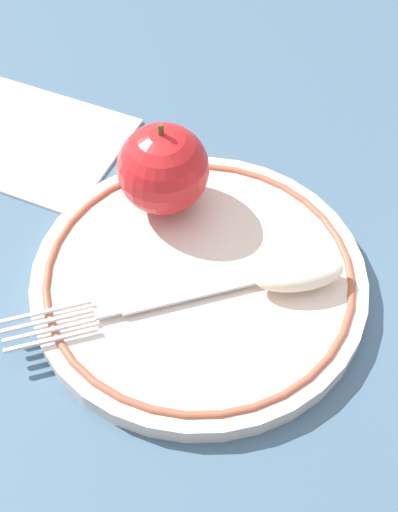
% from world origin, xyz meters
% --- Properties ---
extents(ground_plane, '(2.00, 2.00, 0.00)m').
position_xyz_m(ground_plane, '(0.00, 0.00, 0.00)').
color(ground_plane, '#3D566D').
extents(plate, '(0.25, 0.25, 0.02)m').
position_xyz_m(plate, '(-0.01, -0.01, 0.01)').
color(plate, beige).
rests_on(plate, ground_plane).
extents(apple_red_whole, '(0.07, 0.07, 0.08)m').
position_xyz_m(apple_red_whole, '(-0.05, -0.08, 0.05)').
color(apple_red_whole, red).
rests_on(apple_red_whole, plate).
extents(apple_slice_front, '(0.07, 0.07, 0.02)m').
position_xyz_m(apple_slice_front, '(-0.05, 0.05, 0.03)').
color(apple_slice_front, beige).
rests_on(apple_slice_front, plate).
extents(fork, '(0.16, 0.12, 0.00)m').
position_xyz_m(fork, '(0.04, -0.03, 0.02)').
color(fork, silver).
rests_on(fork, plate).
extents(napkin_folded, '(0.16, 0.18, 0.01)m').
position_xyz_m(napkin_folded, '(-0.04, -0.23, 0.00)').
color(napkin_folded, white).
rests_on(napkin_folded, ground_plane).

